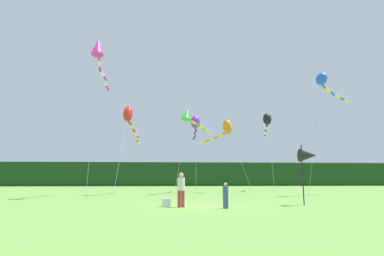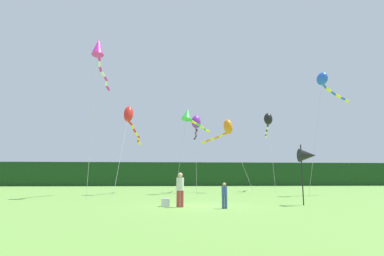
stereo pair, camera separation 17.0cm
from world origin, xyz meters
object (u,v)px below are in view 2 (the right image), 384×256
Objects in this scene: banner_flag_pole at (307,156)px; kite_green at (189,116)px; kite_blue at (325,82)px; kite_red at (130,118)px; kite_black at (268,121)px; person_adult at (180,188)px; kite_purple at (196,123)px; cooler_box at (165,202)px; person_child at (224,194)px; kite_magenta at (99,51)px; kite_orange at (227,128)px.

kite_green is (-5.58, 12.69, 4.56)m from banner_flag_pole.
kite_blue is at bearing -17.40° from kite_green.
kite_red is 15.58m from kite_black.
person_adult is 0.21× the size of kite_purple.
person_adult is 4.01× the size of cooler_box.
kite_purple is 0.91× the size of kite_black.
kite_purple is at bearing 89.72° from person_child.
kite_blue is at bearing -75.43° from kite_black.
kite_red is (-10.90, 12.19, 4.17)m from banner_flag_pole.
person_child is 3.09m from cooler_box.
kite_black is (8.18, 2.18, 0.76)m from kite_purple.
person_child is 5.34m from banner_flag_pole.
cooler_box is at bearing -55.84° from kite_magenta.
person_adult is 0.52× the size of banner_flag_pole.
kite_green reaches higher than kite_purple.
kite_red is at bearing -150.08° from kite_purple.
kite_green is 12.20m from kite_blue.
kite_orange is at bearing -7.42° from kite_purple.
kite_black is (10.30, 18.62, 6.80)m from person_adult.
kite_magenta is 1.55× the size of kite_purple.
person_adult reaches higher than person_child.
kite_red is at bearing 131.81° from banner_flag_pole.
kite_purple is at bearing -165.06° from kite_black.
kite_green is at bearing 162.60° from kite_blue.
person_adult is 2.24m from person_child.
kite_magenta is 9.71m from kite_green.
kite_orange is at bearing 18.91° from kite_red.
person_adult is 22.34m from kite_black.
cooler_box is 0.05× the size of kite_purple.
kite_orange is at bearing 33.92° from kite_magenta.
kite_orange is at bearing 139.76° from kite_blue.
kite_purple is (8.25, 8.02, -4.23)m from kite_magenta.
kite_magenta reaches higher than kite_green.
kite_magenta is 1.17× the size of kite_blue.
person_adult is at bearing -97.34° from kite_purple.
kite_magenta is (-2.00, -4.42, 4.45)m from kite_red.
kite_red is 1.03× the size of kite_blue.
cooler_box is at bearing -98.40° from kite_green.
kite_blue reaches higher than kite_purple.
kite_red is (-3.42, 12.41, 6.54)m from cooler_box.
person_child is at bearing -90.28° from kite_purple.
kite_black is at bearing 58.80° from cooler_box.
kite_blue is at bearing 45.30° from person_child.
kite_red is 1.36× the size of kite_purple.
banner_flag_pole is 19.02m from kite_black.
kite_black is (16.43, 10.20, -3.47)m from kite_magenta.
kite_blue is (10.57, 10.68, 8.88)m from person_child.
person_adult is 17.73m from kite_orange.
kite_purple is (0.93, 3.09, -0.17)m from kite_green.
person_child is 2.87× the size of cooler_box.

